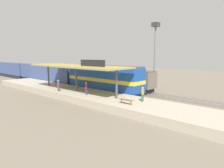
% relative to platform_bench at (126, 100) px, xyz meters
% --- Properties ---
extents(ground_plane, '(120.00, 120.00, 0.00)m').
position_rel_platform_bench_xyz_m(ground_plane, '(8.00, 10.62, -1.34)').
color(ground_plane, '#706656').
extents(track_near, '(3.20, 110.00, 0.16)m').
position_rel_platform_bench_xyz_m(track_near, '(6.00, 10.62, -1.31)').
color(track_near, '#5F5649').
rests_on(track_near, ground).
extents(track_far, '(3.20, 110.00, 0.16)m').
position_rel_platform_bench_xyz_m(track_far, '(10.60, 10.62, -1.31)').
color(track_far, '#5F5649').
rests_on(track_far, ground).
extents(platform, '(6.00, 44.00, 0.90)m').
position_rel_platform_bench_xyz_m(platform, '(1.40, 10.62, -0.89)').
color(platform, '#A89E89').
rests_on(platform, ground).
extents(station_canopy, '(5.20, 18.00, 4.70)m').
position_rel_platform_bench_xyz_m(station_canopy, '(1.40, 10.52, 3.19)').
color(station_canopy, '#47474C').
rests_on(station_canopy, platform).
extents(platform_bench, '(0.44, 1.70, 0.50)m').
position_rel_platform_bench_xyz_m(platform_bench, '(0.00, 0.00, 0.00)').
color(platform_bench, '#333338').
rests_on(platform_bench, platform).
extents(locomotive, '(2.93, 14.43, 4.44)m').
position_rel_platform_bench_xyz_m(locomotive, '(6.00, 9.52, 1.07)').
color(locomotive, '#28282D').
rests_on(locomotive, track_near).
extents(passenger_carriage_front, '(2.90, 20.00, 4.24)m').
position_rel_platform_bench_xyz_m(passenger_carriage_front, '(6.00, 27.52, 0.97)').
color(passenger_carriage_front, '#28282D').
rests_on(passenger_carriage_front, track_near).
extents(passenger_carriage_rear, '(2.90, 20.00, 4.24)m').
position_rel_platform_bench_xyz_m(passenger_carriage_rear, '(6.00, 48.32, 0.97)').
color(passenger_carriage_rear, '#28282D').
rests_on(passenger_carriage_rear, track_near).
extents(freight_car, '(2.80, 12.00, 3.54)m').
position_rel_platform_bench_xyz_m(freight_car, '(10.60, 9.02, 0.63)').
color(freight_car, '#28282D').
rests_on(freight_car, track_far).
extents(light_mast, '(1.10, 1.10, 11.70)m').
position_rel_platform_bench_xyz_m(light_mast, '(13.80, 4.67, 7.05)').
color(light_mast, slate).
rests_on(light_mast, ground).
extents(person_waiting, '(0.34, 0.34, 1.71)m').
position_rel_platform_bench_xyz_m(person_waiting, '(-0.69, 12.23, 0.51)').
color(person_waiting, '#4C4C51').
rests_on(person_waiting, platform).
extents(person_walking, '(0.34, 0.34, 1.71)m').
position_rel_platform_bench_xyz_m(person_walking, '(2.14, -0.69, 0.51)').
color(person_walking, '#23603D').
rests_on(person_walking, platform).
extents(person_boarding, '(0.34, 0.34, 1.71)m').
position_rel_platform_bench_xyz_m(person_boarding, '(0.44, 7.24, 0.51)').
color(person_boarding, navy).
rests_on(person_boarding, platform).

